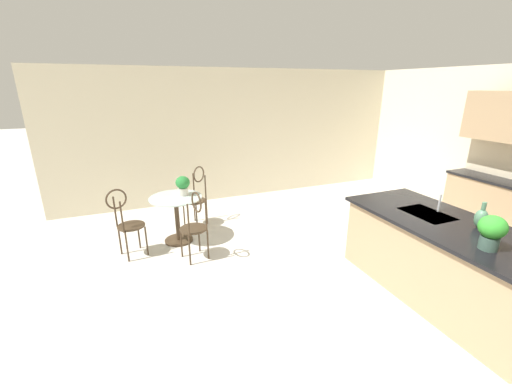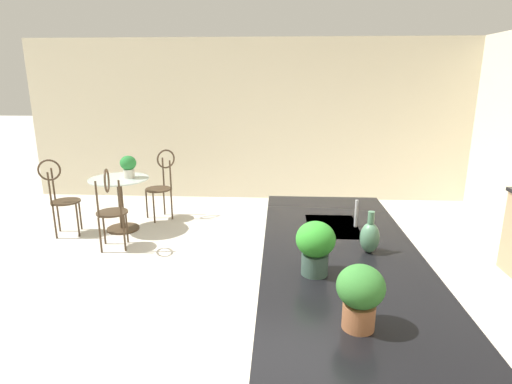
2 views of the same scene
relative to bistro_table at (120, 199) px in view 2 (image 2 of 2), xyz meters
name	(u,v)px [view 2 (image 2 of 2)]	position (x,y,z in m)	size (l,w,h in m)	color
ground_plane	(225,342)	(2.48, 1.76, -0.45)	(40.00, 40.00, 0.00)	beige
wall_left_window	(256,121)	(-1.78, 1.76, 0.90)	(0.12, 7.80, 2.70)	beige
kitchen_island	(338,315)	(2.78, 2.61, 0.02)	(2.80, 1.06, 0.92)	tan
bistro_table	(120,199)	(0.00, 0.00, 0.00)	(0.80, 0.80, 0.74)	#3D2D1E
chair_near_window	(60,194)	(0.22, -0.73, 0.13)	(0.49, 0.52, 1.04)	#3D2D1E
chair_by_island	(161,181)	(-0.54, 0.43, 0.13)	(0.53, 0.53, 1.04)	#3D2D1E
chair_toward_desk	(111,205)	(0.68, 0.15, 0.13)	(0.52, 0.46, 1.04)	#3D2D1E
sink_faucet	(356,213)	(2.23, 2.79, 0.58)	(0.02, 0.02, 0.22)	#B2B5BA
potted_plant_on_table	(128,165)	(-0.05, 0.13, 0.47)	(0.22, 0.22, 0.31)	beige
potted_plant_counter_far	(360,293)	(3.63, 2.57, 0.65)	(0.22, 0.22, 0.32)	#9E603D
potted_plant_counter_near	(315,245)	(3.08, 2.41, 0.66)	(0.23, 0.23, 0.33)	#385147
vase_on_counter	(370,237)	(2.73, 2.80, 0.58)	(0.13, 0.13, 0.29)	#4C7A5B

